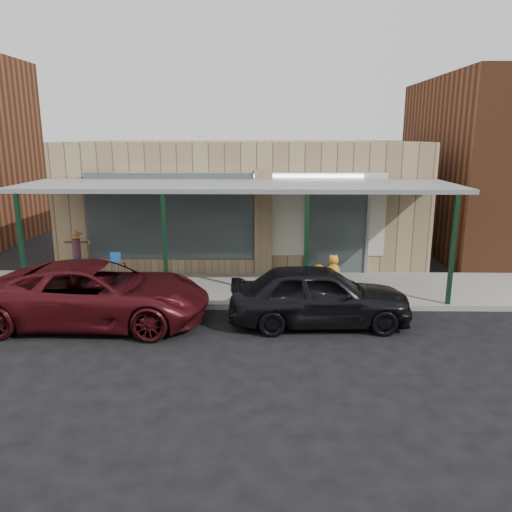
{
  "coord_description": "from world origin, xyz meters",
  "views": [
    {
      "loc": [
        0.74,
        -10.22,
        4.4
      ],
      "look_at": [
        0.52,
        2.6,
        1.3
      ],
      "focal_mm": 35.0,
      "sensor_mm": 36.0,
      "label": 1
    }
  ],
  "objects_px": {
    "barrel_scarecrow": "(78,261)",
    "barrel_pumpkin": "(318,280)",
    "car_maroon": "(97,294)",
    "handicap_sign": "(116,269)",
    "parked_sedan": "(319,295)"
  },
  "relations": [
    {
      "from": "barrel_scarecrow",
      "to": "car_maroon",
      "type": "relative_size",
      "value": 0.28
    },
    {
      "from": "barrel_pumpkin",
      "to": "handicap_sign",
      "type": "height_order",
      "value": "handicap_sign"
    },
    {
      "from": "barrel_pumpkin",
      "to": "car_maroon",
      "type": "xyz_separation_m",
      "value": [
        -5.52,
        -2.36,
        0.32
      ]
    },
    {
      "from": "barrel_scarecrow",
      "to": "handicap_sign",
      "type": "bearing_deg",
      "value": -32.62
    },
    {
      "from": "car_maroon",
      "to": "barrel_pumpkin",
      "type": "bearing_deg",
      "value": -65.72
    },
    {
      "from": "barrel_scarecrow",
      "to": "handicap_sign",
      "type": "height_order",
      "value": "barrel_scarecrow"
    },
    {
      "from": "barrel_pumpkin",
      "to": "parked_sedan",
      "type": "height_order",
      "value": "parked_sedan"
    },
    {
      "from": "handicap_sign",
      "to": "car_maroon",
      "type": "relative_size",
      "value": 0.24
    },
    {
      "from": "car_maroon",
      "to": "barrel_scarecrow",
      "type": "bearing_deg",
      "value": 27.6
    },
    {
      "from": "barrel_pumpkin",
      "to": "handicap_sign",
      "type": "bearing_deg",
      "value": -169.63
    },
    {
      "from": "barrel_scarecrow",
      "to": "barrel_pumpkin",
      "type": "relative_size",
      "value": 1.92
    },
    {
      "from": "handicap_sign",
      "to": "car_maroon",
      "type": "xyz_separation_m",
      "value": [
        -0.08,
        -1.37,
        -0.24
      ]
    },
    {
      "from": "barrel_scarecrow",
      "to": "handicap_sign",
      "type": "distance_m",
      "value": 2.84
    },
    {
      "from": "handicap_sign",
      "to": "parked_sedan",
      "type": "distance_m",
      "value": 5.39
    },
    {
      "from": "barrel_scarecrow",
      "to": "barrel_pumpkin",
      "type": "height_order",
      "value": "barrel_scarecrow"
    }
  ]
}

